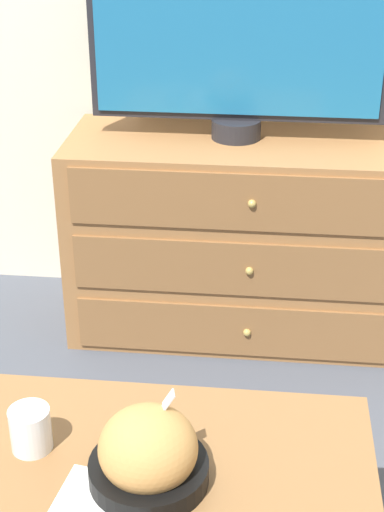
% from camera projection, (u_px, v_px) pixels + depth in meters
% --- Properties ---
extents(ground_plane, '(12.00, 12.00, 0.00)m').
position_uv_depth(ground_plane, '(246.00, 287.00, 2.87)').
color(ground_plane, '#474C56').
extents(dresser, '(1.14, 0.45, 0.65)m').
position_uv_depth(dresser, '(252.00, 238.00, 2.50)').
color(dresser, '#9E6B3D').
rests_on(dresser, ground_plane).
extents(tv, '(0.87, 0.15, 0.59)m').
position_uv_depth(tv, '(239.00, 34.00, 2.24)').
color(tv, '#232328').
rests_on(tv, dresser).
extents(coffee_table, '(0.89, 0.54, 0.40)m').
position_uv_depth(coffee_table, '(137.00, 496.00, 1.47)').
color(coffee_table, olive).
rests_on(coffee_table, ground_plane).
extents(takeout_bowl, '(0.22, 0.22, 0.17)m').
position_uv_depth(takeout_bowl, '(148.00, 455.00, 1.40)').
color(takeout_bowl, black).
rests_on(takeout_bowl, coffee_table).
extents(drink_cup, '(0.08, 0.08, 0.09)m').
position_uv_depth(drink_cup, '(31.00, 431.00, 1.49)').
color(drink_cup, beige).
rests_on(drink_cup, coffee_table).
extents(napkin, '(0.21, 0.21, 0.00)m').
position_uv_depth(napkin, '(103.00, 510.00, 1.36)').
color(napkin, white).
rests_on(napkin, coffee_table).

